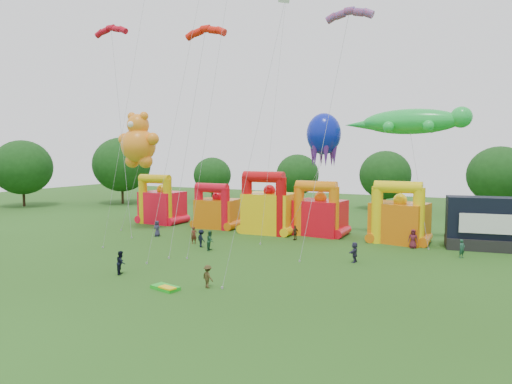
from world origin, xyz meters
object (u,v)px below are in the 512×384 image
at_px(spectator_0, 157,229).
at_px(teddy_bear_kite, 137,152).
at_px(spectator_4, 295,233).
at_px(bouncy_castle_0, 161,204).
at_px(gecko_kite, 415,161).
at_px(bouncy_castle_2, 268,210).
at_px(stage_trailer, 491,224).
at_px(octopus_kite, 315,165).

bearing_deg(spectator_0, teddy_bear_kite, 153.57).
xyz_separation_m(spectator_0, spectator_4, (14.58, 4.77, -0.08)).
bearing_deg(spectator_0, bouncy_castle_0, 123.09).
bearing_deg(teddy_bear_kite, gecko_kite, 13.77).
height_order(bouncy_castle_2, gecko_kite, gecko_kite).
bearing_deg(stage_trailer, spectator_0, -165.19).
distance_m(octopus_kite, spectator_4, 7.84).
height_order(spectator_0, spectator_4, spectator_0).
height_order(stage_trailer, octopus_kite, octopus_kite).
height_order(gecko_kite, octopus_kite, gecko_kite).
bearing_deg(stage_trailer, octopus_kite, -176.67).
bearing_deg(gecko_kite, octopus_kite, -171.20).
height_order(octopus_kite, spectator_0, octopus_kite).
bearing_deg(bouncy_castle_2, bouncy_castle_0, 178.13).
distance_m(bouncy_castle_2, teddy_bear_kite, 16.84).
xyz_separation_m(stage_trailer, gecko_kite, (-7.11, 0.58, 6.03)).
height_order(teddy_bear_kite, spectator_0, teddy_bear_kite).
xyz_separation_m(bouncy_castle_0, spectator_0, (5.70, -8.03, -1.59)).
bearing_deg(gecko_kite, teddy_bear_kite, -166.23).
bearing_deg(teddy_bear_kite, octopus_kite, 16.26).
xyz_separation_m(bouncy_castle_2, stage_trailer, (22.91, 1.24, -0.27)).
bearing_deg(bouncy_castle_2, teddy_bear_kite, -158.85).
relative_size(bouncy_castle_0, spectator_0, 3.70).
relative_size(teddy_bear_kite, spectator_4, 8.86).
distance_m(bouncy_castle_0, octopus_kite, 22.06).
bearing_deg(spectator_0, bouncy_castle_2, 34.15).
xyz_separation_m(teddy_bear_kite, gecko_kite, (30.24, 7.41, -0.85)).
distance_m(bouncy_castle_0, gecko_kite, 32.25).
relative_size(bouncy_castle_2, stage_trailer, 0.87).
distance_m(gecko_kite, octopus_kite, 10.43).
relative_size(bouncy_castle_2, octopus_kite, 0.53).
bearing_deg(octopus_kite, teddy_bear_kite, -163.74).
relative_size(bouncy_castle_2, spectator_0, 4.10).
height_order(teddy_bear_kite, spectator_4, teddy_bear_kite).
bearing_deg(stage_trailer, teddy_bear_kite, -169.64).
height_order(stage_trailer, spectator_4, stage_trailer).
height_order(bouncy_castle_0, spectator_4, bouncy_castle_0).
bearing_deg(gecko_kite, spectator_0, -160.24).
xyz_separation_m(gecko_kite, spectator_4, (-11.37, -4.55, -7.69)).
bearing_deg(spectator_4, octopus_kite, -176.59).
xyz_separation_m(bouncy_castle_2, teddy_bear_kite, (-14.45, -5.59, 6.61)).
relative_size(bouncy_castle_0, spectator_4, 4.08).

